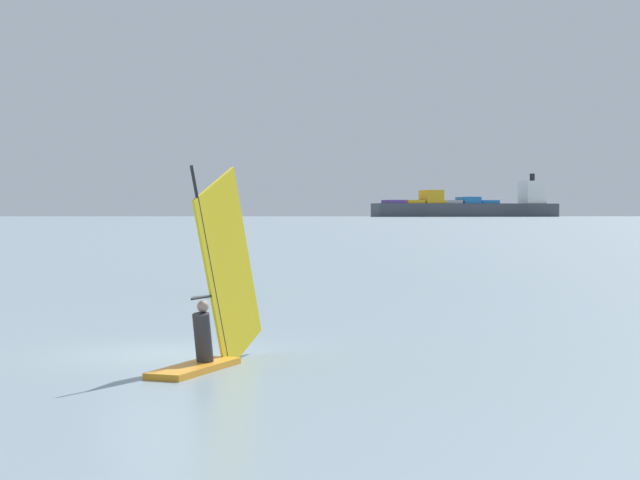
{
  "coord_description": "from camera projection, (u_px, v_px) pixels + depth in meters",
  "views": [
    {
      "loc": [
        6.95,
        -21.58,
        2.89
      ],
      "look_at": [
        0.13,
        17.11,
        1.93
      ],
      "focal_mm": 61.58,
      "sensor_mm": 36.0,
      "label": 1
    }
  ],
  "objects": [
    {
      "name": "windsurfer",
      "position": [
        214.0,
        310.0,
        20.75
      ],
      "size": [
        1.16,
        4.25,
        4.02
      ],
      "rotation": [
        0.0,
        0.0,
        4.53
      ],
      "color": "orange",
      "rests_on": "ground_plane"
    },
    {
      "name": "ground_plane",
      "position": [
        169.0,
        354.0,
        22.52
      ],
      "size": [
        4000.0,
        4000.0,
        0.0
      ],
      "primitive_type": "plane",
      "color": "gray"
    },
    {
      "name": "channel_buoy",
      "position": [
        230.0,
        271.0,
        38.78
      ],
      "size": [
        1.17,
        1.17,
        1.9
      ],
      "color": "#19994C",
      "rests_on": "ground_plane"
    },
    {
      "name": "cargo_ship",
      "position": [
        470.0,
        206.0,
        867.74
      ],
      "size": [
        146.66,
        80.83,
        34.61
      ],
      "rotation": [
        0.0,
        0.0,
        3.54
      ],
      "color": "#3F444C",
      "rests_on": "ground_plane"
    }
  ]
}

